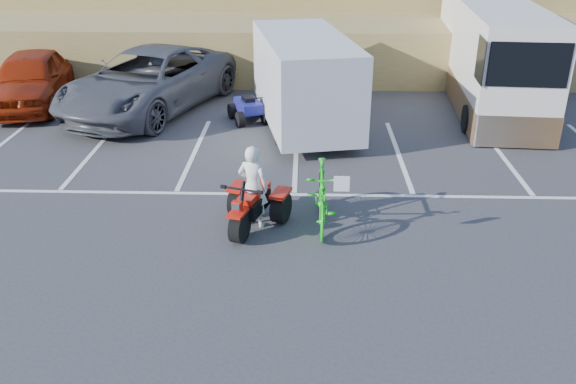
{
  "coord_description": "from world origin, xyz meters",
  "views": [
    {
      "loc": [
        0.23,
        -10.06,
        5.94
      ],
      "look_at": [
        -0.08,
        0.41,
        1.0
      ],
      "focal_mm": 38.0,
      "sensor_mm": 36.0,
      "label": 1
    }
  ],
  "objects_px": {
    "rider": "(253,186)",
    "grey_pickup": "(148,81)",
    "red_car": "(30,79)",
    "green_dirt_bike": "(322,196)",
    "cargo_trailer": "(304,79)",
    "red_trike_atv": "(251,228)",
    "quad_atv_green": "(289,118)",
    "rv_motorhome": "(490,61)",
    "quad_atv_blue": "(249,121)"
  },
  "relations": [
    {
      "from": "rider",
      "to": "quad_atv_green",
      "type": "relative_size",
      "value": 1.17
    },
    {
      "from": "cargo_trailer",
      "to": "grey_pickup",
      "type": "bearing_deg",
      "value": 152.57
    },
    {
      "from": "rider",
      "to": "quad_atv_green",
      "type": "height_order",
      "value": "rider"
    },
    {
      "from": "cargo_trailer",
      "to": "rv_motorhome",
      "type": "height_order",
      "value": "rv_motorhome"
    },
    {
      "from": "cargo_trailer",
      "to": "rv_motorhome",
      "type": "bearing_deg",
      "value": 12.28
    },
    {
      "from": "rider",
      "to": "cargo_trailer",
      "type": "bearing_deg",
      "value": -81.49
    },
    {
      "from": "rv_motorhome",
      "to": "quad_atv_green",
      "type": "relative_size",
      "value": 6.07
    },
    {
      "from": "quad_atv_blue",
      "to": "quad_atv_green",
      "type": "bearing_deg",
      "value": -6.29
    },
    {
      "from": "rider",
      "to": "cargo_trailer",
      "type": "distance_m",
      "value": 6.31
    },
    {
      "from": "green_dirt_bike",
      "to": "rv_motorhome",
      "type": "height_order",
      "value": "rv_motorhome"
    },
    {
      "from": "grey_pickup",
      "to": "rv_motorhome",
      "type": "distance_m",
      "value": 10.98
    },
    {
      "from": "quad_atv_blue",
      "to": "grey_pickup",
      "type": "bearing_deg",
      "value": 140.8
    },
    {
      "from": "red_car",
      "to": "green_dirt_bike",
      "type": "bearing_deg",
      "value": -50.24
    },
    {
      "from": "red_trike_atv",
      "to": "quad_atv_blue",
      "type": "bearing_deg",
      "value": 113.0
    },
    {
      "from": "green_dirt_bike",
      "to": "cargo_trailer",
      "type": "relative_size",
      "value": 0.36
    },
    {
      "from": "red_trike_atv",
      "to": "rv_motorhome",
      "type": "xyz_separation_m",
      "value": [
        7.03,
        8.98,
        1.38
      ]
    },
    {
      "from": "rider",
      "to": "cargo_trailer",
      "type": "height_order",
      "value": "cargo_trailer"
    },
    {
      "from": "green_dirt_bike",
      "to": "quad_atv_green",
      "type": "distance_m",
      "value": 7.04
    },
    {
      "from": "red_trike_atv",
      "to": "rider",
      "type": "distance_m",
      "value": 0.88
    },
    {
      "from": "red_trike_atv",
      "to": "green_dirt_bike",
      "type": "xyz_separation_m",
      "value": [
        1.42,
        0.18,
        0.65
      ]
    },
    {
      "from": "red_trike_atv",
      "to": "green_dirt_bike",
      "type": "height_order",
      "value": "green_dirt_bike"
    },
    {
      "from": "rider",
      "to": "green_dirt_bike",
      "type": "relative_size",
      "value": 0.79
    },
    {
      "from": "rider",
      "to": "red_car",
      "type": "height_order",
      "value": "red_car"
    },
    {
      "from": "green_dirt_bike",
      "to": "grey_pickup",
      "type": "bearing_deg",
      "value": 125.04
    },
    {
      "from": "red_car",
      "to": "quad_atv_blue",
      "type": "distance_m",
      "value": 7.37
    },
    {
      "from": "rider",
      "to": "green_dirt_bike",
      "type": "height_order",
      "value": "rider"
    },
    {
      "from": "cargo_trailer",
      "to": "quad_atv_blue",
      "type": "distance_m",
      "value": 2.25
    },
    {
      "from": "cargo_trailer",
      "to": "quad_atv_blue",
      "type": "height_order",
      "value": "cargo_trailer"
    },
    {
      "from": "rider",
      "to": "grey_pickup",
      "type": "xyz_separation_m",
      "value": [
        -3.92,
        7.62,
        0.09
      ]
    },
    {
      "from": "red_car",
      "to": "cargo_trailer",
      "type": "distance_m",
      "value": 9.07
    },
    {
      "from": "red_trike_atv",
      "to": "quad_atv_green",
      "type": "height_order",
      "value": "red_trike_atv"
    },
    {
      "from": "rider",
      "to": "rv_motorhome",
      "type": "distance_m",
      "value": 11.28
    },
    {
      "from": "rider",
      "to": "quad_atv_blue",
      "type": "relative_size",
      "value": 1.32
    },
    {
      "from": "rider",
      "to": "cargo_trailer",
      "type": "relative_size",
      "value": 0.29
    },
    {
      "from": "cargo_trailer",
      "to": "quad_atv_blue",
      "type": "bearing_deg",
      "value": 154.1
    },
    {
      "from": "grey_pickup",
      "to": "quad_atv_blue",
      "type": "xyz_separation_m",
      "value": [
        3.22,
        -0.97,
        -0.95
      ]
    },
    {
      "from": "red_trike_atv",
      "to": "cargo_trailer",
      "type": "xyz_separation_m",
      "value": [
        1.03,
        6.35,
        1.43
      ]
    },
    {
      "from": "green_dirt_bike",
      "to": "rv_motorhome",
      "type": "xyz_separation_m",
      "value": [
        5.61,
        8.8,
        0.72
      ]
    },
    {
      "from": "grey_pickup",
      "to": "rv_motorhome",
      "type": "relative_size",
      "value": 0.76
    },
    {
      "from": "cargo_trailer",
      "to": "quad_atv_green",
      "type": "height_order",
      "value": "cargo_trailer"
    },
    {
      "from": "red_trike_atv",
      "to": "quad_atv_green",
      "type": "distance_m",
      "value": 7.16
    },
    {
      "from": "rider",
      "to": "rv_motorhome",
      "type": "relative_size",
      "value": 0.19
    },
    {
      "from": "red_trike_atv",
      "to": "green_dirt_bike",
      "type": "distance_m",
      "value": 1.57
    },
    {
      "from": "quad_atv_blue",
      "to": "quad_atv_green",
      "type": "height_order",
      "value": "quad_atv_green"
    },
    {
      "from": "cargo_trailer",
      "to": "rider",
      "type": "bearing_deg",
      "value": -110.42
    },
    {
      "from": "red_car",
      "to": "cargo_trailer",
      "type": "xyz_separation_m",
      "value": [
        8.86,
        -1.87,
        0.56
      ]
    },
    {
      "from": "red_car",
      "to": "cargo_trailer",
      "type": "bearing_deg",
      "value": -21.14
    },
    {
      "from": "red_trike_atv",
      "to": "rider",
      "type": "xyz_separation_m",
      "value": [
        0.05,
        0.14,
        0.86
      ]
    },
    {
      "from": "grey_pickup",
      "to": "quad_atv_green",
      "type": "relative_size",
      "value": 4.63
    },
    {
      "from": "red_trike_atv",
      "to": "red_car",
      "type": "bearing_deg",
      "value": 151.12
    }
  ]
}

